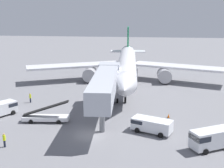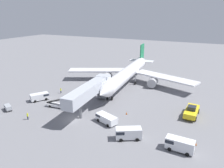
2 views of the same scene
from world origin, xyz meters
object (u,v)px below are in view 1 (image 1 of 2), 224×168
Objects in this scene: service_van_outer_left at (1,108)px; safety_cone_alpha at (169,116)px; service_van_far_center at (210,138)px; jet_bridge at (106,84)px; ground_crew_worker_foreground at (4,140)px; airplane_at_gate at (127,64)px; ground_crew_worker_midground at (30,97)px; service_van_rear_right at (151,124)px; belt_loader_truck at (46,117)px.

service_van_outer_left is 24.98m from safety_cone_alpha.
jet_bridge is at bearing 146.46° from service_van_far_center.
ground_crew_worker_foreground is (-23.28, -2.69, -0.39)m from service_van_far_center.
airplane_at_gate is 22.88m from ground_crew_worker_midground.
service_van_far_center is 8.75× the size of safety_cone_alpha.
airplane_at_gate is at bearing 110.61° from safety_cone_alpha.
ground_crew_worker_midground reaches higher than safety_cone_alpha.
ground_crew_worker_foreground is at bearing -59.94° from service_van_outer_left.
airplane_at_gate is 33.12m from service_van_far_center.
service_van_outer_left is 11.32m from ground_crew_worker_foreground.
service_van_rear_right is 1.05× the size of service_van_far_center.
service_van_outer_left is 6.98m from ground_crew_worker_midground.
ground_crew_worker_foreground is at bearing -103.10° from belt_loader_truck.
safety_cone_alpha is (2.58, 5.64, -0.76)m from service_van_rear_right.
jet_bridge is 10.37m from safety_cone_alpha.
ground_crew_worker_midground is (-20.53, 9.99, -0.16)m from service_van_rear_right.
service_van_rear_right is 22.50m from service_van_outer_left.
ground_crew_worker_foreground is at bearing -147.56° from safety_cone_alpha.
belt_loader_truck is 3.87× the size of ground_crew_worker_foreground.
airplane_at_gate reaches higher than service_van_far_center.
service_van_outer_left is (-28.95, 7.10, -0.17)m from service_van_far_center.
ground_crew_worker_midground is (-15.14, -16.86, -3.17)m from airplane_at_gate.
belt_loader_truck reaches higher than safety_cone_alpha.
airplane_at_gate is 8.17× the size of service_van_rear_right.
ground_crew_worker_foreground is at bearing -108.55° from airplane_at_gate.
service_van_rear_right is at bearing -114.61° from safety_cone_alpha.
service_van_far_center is (12.08, -30.71, -2.77)m from airplane_at_gate.
safety_cone_alpha is at bearing 65.39° from service_van_rear_right.
belt_loader_truck is at bearing 165.37° from service_van_far_center.
belt_loader_truck is (-8.05, -3.25, -4.25)m from jet_bridge.
airplane_at_gate is at bearing 71.45° from ground_crew_worker_foreground.
ground_crew_worker_foreground reaches higher than ground_crew_worker_midground.
service_van_rear_right reaches higher than safety_cone_alpha.
ground_crew_worker_foreground is 22.74m from safety_cone_alpha.
airplane_at_gate is 35.38m from ground_crew_worker_foreground.
service_van_far_center reaches higher than ground_crew_worker_foreground.
service_van_outer_left reaches higher than service_van_rear_right.
jet_bridge is 11.69× the size of ground_crew_worker_midground.
jet_bridge is 2.99× the size of belt_loader_truck.
airplane_at_gate is 27.00m from belt_loader_truck.
jet_bridge is 16.40m from service_van_far_center.
service_van_far_center is 23.44m from ground_crew_worker_foreground.
service_van_far_center reaches higher than safety_cone_alpha.
service_van_rear_right is 22.84m from ground_crew_worker_midground.
belt_loader_truck is 10.14m from ground_crew_worker_midground.
belt_loader_truck is 1.28× the size of service_van_outer_left.
safety_cone_alpha is (24.85, 2.40, -0.84)m from service_van_outer_left.
ground_crew_worker_midground is (-27.22, 13.86, -0.40)m from service_van_far_center.
jet_bridge is 15.78m from ground_crew_worker_foreground.
service_van_rear_right reaches higher than ground_crew_worker_foreground.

